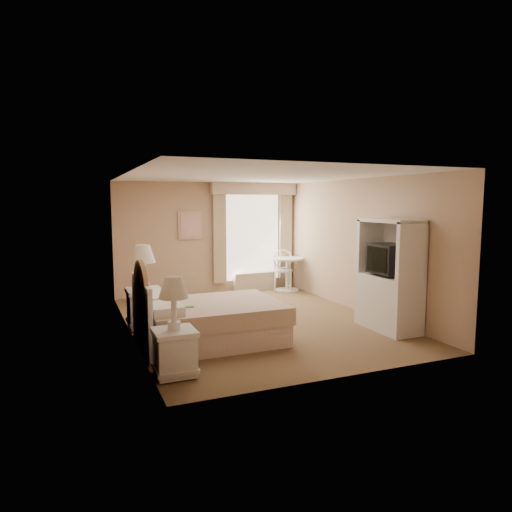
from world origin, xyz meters
name	(u,v)px	position (x,y,z in m)	size (l,w,h in m)	color
room	(255,250)	(0.00, 0.00, 1.25)	(4.21, 5.51, 2.51)	brown
window	(254,233)	(1.05, 2.65, 1.34)	(2.05, 0.22, 2.51)	white
framed_art	(190,225)	(-0.45, 2.71, 1.55)	(0.52, 0.04, 0.62)	tan
bed	(206,320)	(-1.13, -0.81, 0.33)	(2.06, 1.54, 1.37)	tan
nightstand_near	(174,340)	(-1.84, -1.96, 0.45)	(0.49, 0.49, 1.18)	silver
nightstand_far	(144,297)	(-1.84, 0.33, 0.51)	(0.56, 0.56, 1.35)	silver
round_table	(287,269)	(1.75, 2.29, 0.52)	(0.73, 0.73, 0.77)	white
cafe_chair	(283,267)	(1.65, 2.34, 0.56)	(0.61, 0.61, 0.96)	white
armoire	(389,284)	(1.81, -1.29, 0.75)	(0.54, 1.08, 1.80)	silver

